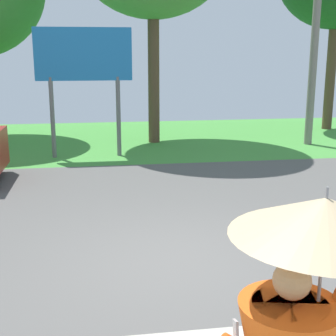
{
  "coord_description": "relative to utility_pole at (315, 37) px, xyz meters",
  "views": [
    {
      "loc": [
        -1.1,
        -6.13,
        2.84
      ],
      "look_at": [
        -0.02,
        1.0,
        1.1
      ],
      "focal_mm": 51.31,
      "sensor_mm": 36.0,
      "label": 1
    }
  ],
  "objects": [
    {
      "name": "ground_plane",
      "position": [
        -5.57,
        -5.16,
        -3.34
      ],
      "size": [
        40.0,
        22.0,
        0.2
      ],
      "color": "#565451"
    },
    {
      "name": "utility_pole",
      "position": [
        0.0,
        0.0,
        0.0
      ],
      "size": [
        1.8,
        0.24,
        6.23
      ],
      "color": "gray",
      "rests_on": "ground_plane"
    },
    {
      "name": "roadside_billboard",
      "position": [
        -6.94,
        -0.84,
        -0.74
      ],
      "size": [
        2.6,
        0.12,
        3.5
      ],
      "color": "slate",
      "rests_on": "ground_plane"
    }
  ]
}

